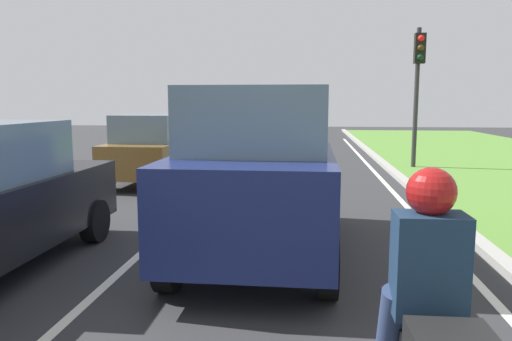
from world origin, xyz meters
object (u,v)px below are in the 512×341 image
at_px(car_suv_ahead, 261,171).
at_px(traffic_light_near_right, 418,73).
at_px(rider_person, 428,262).
at_px(car_hatchback_far, 154,149).

distance_m(car_suv_ahead, traffic_light_near_right, 10.11).
height_order(car_suv_ahead, rider_person, car_suv_ahead).
relative_size(rider_person, traffic_light_near_right, 0.27).
bearing_deg(car_hatchback_far, rider_person, -62.51).
height_order(car_suv_ahead, car_hatchback_far, car_suv_ahead).
distance_m(car_hatchback_far, traffic_light_near_right, 8.35).
distance_m(car_hatchback_far, rider_person, 10.60).
distance_m(car_suv_ahead, car_hatchback_far, 6.63).
bearing_deg(car_suv_ahead, rider_person, -70.24).
height_order(car_suv_ahead, traffic_light_near_right, traffic_light_near_right).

